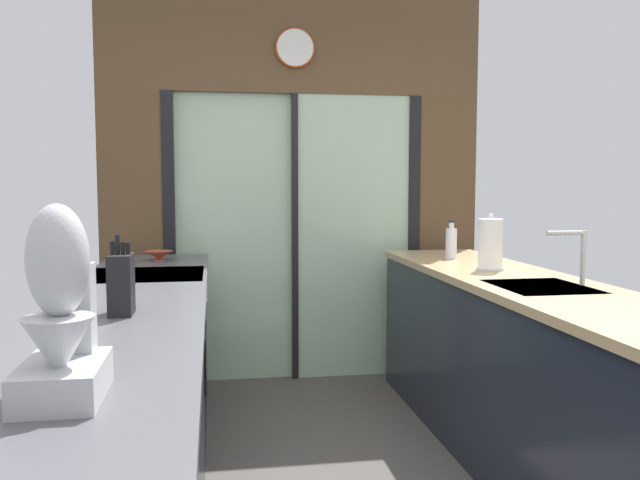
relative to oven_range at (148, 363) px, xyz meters
The scene contains 10 objects.
back_wall_unit 1.81m from the oven_range, 51.68° to the left, with size 2.64×0.12×2.70m.
left_counter_run 1.12m from the oven_range, 90.08° to the right, with size 0.62×3.80×0.92m.
right_counter_run 2.05m from the oven_range, 27.56° to the right, with size 0.62×3.80×0.92m.
sink_faucet 2.18m from the oven_range, 19.61° to the right, with size 0.19×0.02×0.25m.
oven_range is the anchor object (origin of this frame).
mixing_bowl 0.78m from the oven_range, 88.24° to the left, with size 0.17×0.17×0.06m.
knife_block 1.21m from the oven_range, 89.01° to the right, with size 0.08×0.14×0.28m.
stand_mixer 2.08m from the oven_range, 89.47° to the right, with size 0.17×0.27×0.42m.
soap_bottle 1.94m from the oven_range, 13.73° to the left, with size 0.07×0.07×0.23m.
paper_towel_roll 1.90m from the oven_range, ahead, with size 0.15×0.15×0.30m.
Camera 1 is at (-0.57, -2.18, 1.38)m, focal length 36.95 mm.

